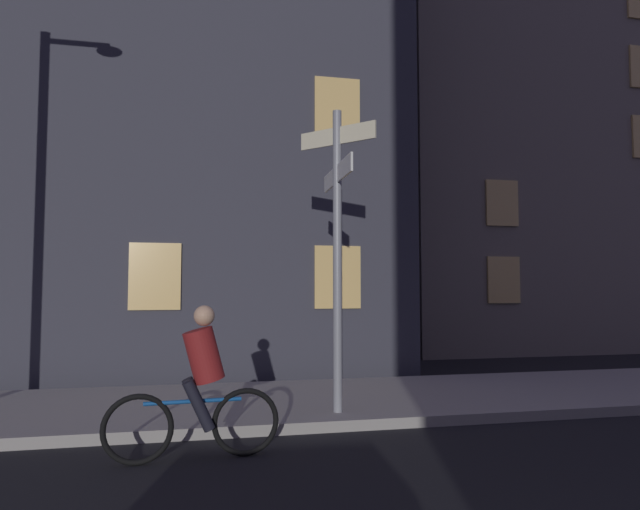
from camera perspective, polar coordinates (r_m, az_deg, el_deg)
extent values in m
cube|color=#9E9991|center=(8.74, 7.33, -14.86)|extent=(40.00, 3.03, 0.14)
cylinder|color=gray|center=(7.29, 1.86, -0.41)|extent=(0.12, 0.12, 4.10)
cube|color=beige|center=(7.57, 1.83, 12.53)|extent=(0.87, 0.87, 0.24)
cube|color=white|center=(7.44, 1.84, 8.58)|extent=(0.03, 1.55, 0.24)
torus|color=black|center=(6.01, -18.82, -17.13)|extent=(0.72, 0.12, 0.72)
torus|color=black|center=(6.07, -7.90, -17.16)|extent=(0.72, 0.12, 0.72)
cylinder|color=#1959A5|center=(5.96, -13.30, -14.88)|extent=(1.00, 0.12, 0.04)
cylinder|color=maroon|center=(5.89, -12.25, -10.35)|extent=(0.47, 0.35, 0.61)
sphere|color=tan|center=(5.86, -12.20, -6.32)|extent=(0.22, 0.22, 0.22)
cylinder|color=black|center=(5.88, -12.76, -15.35)|extent=(0.35, 0.15, 0.55)
cylinder|color=black|center=(6.06, -12.86, -14.99)|extent=(0.35, 0.15, 0.55)
cube|color=#383842|center=(15.55, -21.80, 20.66)|extent=(13.43, 7.91, 16.19)
cube|color=#F2C672|center=(10.03, -17.12, -2.18)|extent=(0.90, 0.06, 1.20)
cube|color=#F2C672|center=(10.28, 1.88, -2.36)|extent=(0.90, 0.06, 1.20)
cube|color=#F2C672|center=(10.85, 1.84, 15.32)|extent=(0.90, 0.06, 1.20)
cube|color=slate|center=(20.87, 24.42, 12.69)|extent=(13.45, 7.02, 15.01)
cube|color=#F2C672|center=(14.64, 18.93, -2.51)|extent=(0.90, 0.06, 1.20)
cube|color=#F2C672|center=(14.81, 18.78, 5.26)|extent=(0.90, 0.06, 1.20)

